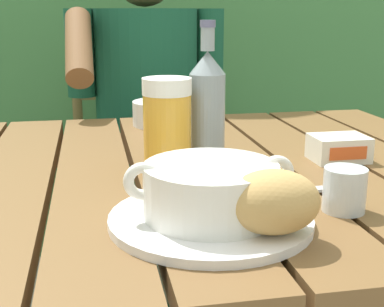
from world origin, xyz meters
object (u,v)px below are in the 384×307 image
at_px(water_glass_small, 345,190).
at_px(diner_bowl, 163,113).
at_px(bread_roll, 273,202).
at_px(beer_glass, 167,128).
at_px(chair_near_diner, 144,173).
at_px(soup_bowl, 211,189).
at_px(butter_tub, 339,148).
at_px(person_eating, 148,110).
at_px(serving_plate, 210,219).
at_px(beer_bottle, 207,109).
at_px(table_knife, 295,190).

xyz_separation_m(water_glass_small, diner_bowl, (-0.17, 0.64, -0.00)).
height_order(bread_roll, beer_glass, beer_glass).
relative_size(chair_near_diner, soup_bowl, 4.09).
distance_m(bread_roll, butter_tub, 0.41).
xyz_separation_m(beer_glass, butter_tub, (0.33, 0.04, -0.06)).
relative_size(person_eating, bread_roll, 10.23).
height_order(chair_near_diner, water_glass_small, chair_near_diner).
xyz_separation_m(chair_near_diner, butter_tub, (0.28, -0.93, 0.32)).
bearing_deg(serving_plate, beer_glass, 96.55).
bearing_deg(serving_plate, bread_roll, -49.40).
height_order(beer_bottle, table_knife, beer_bottle).
xyz_separation_m(chair_near_diner, table_knife, (0.13, -1.09, 0.30)).
distance_m(person_eating, diner_bowl, 0.35).
bearing_deg(butter_tub, beer_glass, -173.32).
bearing_deg(beer_glass, beer_bottle, 22.60).
bearing_deg(diner_bowl, person_eating, 90.46).
height_order(beer_glass, diner_bowl, beer_glass).
bearing_deg(serving_plate, water_glass_small, 2.82).
bearing_deg(bread_roll, water_glass_small, 30.99).
distance_m(table_knife, diner_bowl, 0.57).
bearing_deg(diner_bowl, serving_plate, -92.35).
xyz_separation_m(person_eating, soup_bowl, (-0.02, -0.99, 0.07)).
height_order(chair_near_diner, person_eating, person_eating).
bearing_deg(person_eating, beer_bottle, -87.99).
bearing_deg(soup_bowl, person_eating, 88.63).
bearing_deg(bread_roll, chair_near_diner, 91.55).
distance_m(serving_plate, butter_tub, 0.40).
bearing_deg(table_knife, diner_bowl, 103.30).
bearing_deg(water_glass_small, serving_plate, -177.18).
bearing_deg(beer_glass, diner_bowl, 83.11).
bearing_deg(water_glass_small, table_knife, 113.65).
xyz_separation_m(beer_glass, beer_bottle, (0.07, 0.03, 0.02)).
bearing_deg(person_eating, chair_near_diner, 89.19).
height_order(bread_roll, beer_bottle, beer_bottle).
relative_size(person_eating, serving_plate, 4.61).
xyz_separation_m(beer_glass, diner_bowl, (0.05, 0.43, -0.05)).
distance_m(serving_plate, beer_glass, 0.23).
relative_size(bread_roll, beer_bottle, 0.47).
bearing_deg(beer_glass, water_glass_small, -43.65).
height_order(chair_near_diner, butter_tub, chair_near_diner).
bearing_deg(bread_roll, butter_tub, 53.24).
relative_size(serving_plate, bread_roll, 2.22).
relative_size(chair_near_diner, bread_roll, 7.64).
xyz_separation_m(butter_tub, table_knife, (-0.15, -0.16, -0.02)).
bearing_deg(beer_bottle, person_eating, 92.01).
distance_m(soup_bowl, beer_glass, 0.22).
relative_size(chair_near_diner, table_knife, 6.07).
relative_size(chair_near_diner, beer_bottle, 3.60).
distance_m(person_eating, table_knife, 0.91).
distance_m(water_glass_small, table_knife, 0.10).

